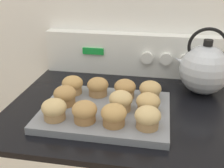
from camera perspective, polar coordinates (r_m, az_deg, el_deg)
wall_back at (r=1.17m, az=5.12°, el=15.01°), size 8.00×0.05×2.40m
control_panel at (r=1.15m, az=4.71°, el=6.01°), size 0.73×0.07×0.17m
muffin_pan at (r=0.87m, az=-1.31°, el=-5.54°), size 0.39×0.30×0.02m
muffin_r0_c0 at (r=0.81m, az=-11.68°, el=-5.08°), size 0.07×0.07×0.06m
muffin_r0_c1 at (r=0.78m, az=-5.60°, el=-5.64°), size 0.07×0.07×0.06m
muffin_r0_c2 at (r=0.76m, az=0.36°, el=-6.32°), size 0.07×0.07×0.06m
muffin_r0_c3 at (r=0.76m, az=7.25°, el=-6.79°), size 0.07×0.07×0.06m
muffin_r1_c0 at (r=0.88m, az=-9.51°, el=-2.34°), size 0.07×0.07×0.06m
muffin_r1_c2 at (r=0.84m, az=1.49°, el=-3.43°), size 0.07×0.07×0.06m
muffin_r1_c3 at (r=0.83m, az=7.34°, el=-3.91°), size 0.07×0.07×0.06m
muffin_r2_c0 at (r=0.95m, az=-8.02°, el=-0.19°), size 0.07×0.07×0.06m
muffin_r2_c1 at (r=0.93m, az=-2.90°, el=-0.55°), size 0.07×0.07×0.06m
muffin_r2_c2 at (r=0.92m, az=2.35°, el=-0.93°), size 0.07×0.07×0.06m
muffin_r2_c3 at (r=0.91m, az=7.78°, el=-1.30°), size 0.07×0.07×0.06m
tea_kettle at (r=1.03m, az=18.23°, el=2.95°), size 0.20×0.17×0.24m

